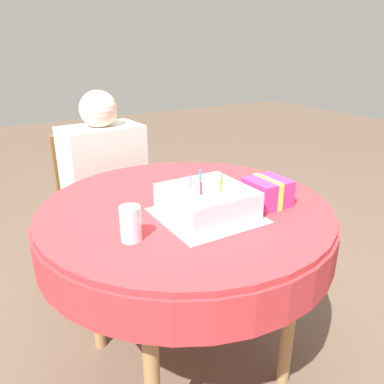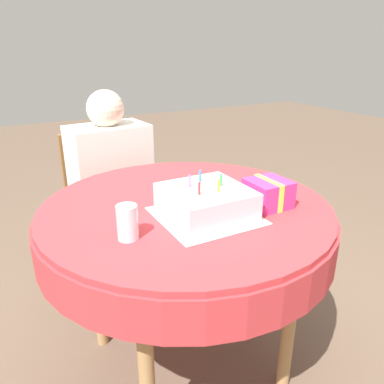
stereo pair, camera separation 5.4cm
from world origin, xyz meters
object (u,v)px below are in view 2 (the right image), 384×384
object	(u,v)px
birthday_cake	(206,202)
drinking_glass	(127,222)
chair	(108,201)
gift_box	(268,193)
person	(112,173)

from	to	relation	value
birthday_cake	drinking_glass	bearing A→B (deg)	-174.52
drinking_glass	chair	bearing A→B (deg)	77.87
chair	gift_box	xyz separation A→B (m)	(0.31, -1.01, 0.34)
chair	drinking_glass	size ratio (longest dim) A/B	7.88
gift_box	chair	bearing A→B (deg)	106.87
chair	drinking_glass	bearing A→B (deg)	-107.22
birthday_cake	person	bearing A→B (deg)	93.80
gift_box	birthday_cake	bearing A→B (deg)	172.79
birthday_cake	drinking_glass	xyz separation A→B (m)	(-0.28, -0.03, 0.00)
birthday_cake	gift_box	world-z (taller)	birthday_cake
drinking_glass	gift_box	world-z (taller)	drinking_glass
drinking_glass	person	bearing A→B (deg)	76.20
person	drinking_glass	size ratio (longest dim) A/B	10.17
person	gift_box	world-z (taller)	person
chair	birthday_cake	world-z (taller)	birthday_cake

